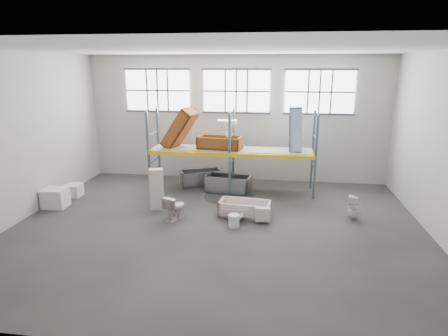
% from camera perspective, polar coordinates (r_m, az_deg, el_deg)
% --- Properties ---
extents(floor, '(12.00, 10.00, 0.10)m').
position_cam_1_polar(floor, '(11.24, -1.09, -9.17)').
color(floor, '#4A4440').
rests_on(floor, ground).
extents(ceiling, '(12.00, 10.00, 0.10)m').
position_cam_1_polar(ceiling, '(10.24, -1.24, 17.80)').
color(ceiling, silver).
rests_on(ceiling, ground).
extents(wall_back, '(12.00, 0.10, 5.00)m').
position_cam_1_polar(wall_back, '(15.38, 1.87, 7.43)').
color(wall_back, '#A5A198').
rests_on(wall_back, ground).
extents(wall_front, '(12.00, 0.10, 5.00)m').
position_cam_1_polar(wall_front, '(5.71, -9.33, -6.53)').
color(wall_front, '#A5A199').
rests_on(wall_front, ground).
extents(wall_left, '(0.10, 10.00, 5.00)m').
position_cam_1_polar(wall_left, '(12.87, -28.89, 3.98)').
color(wall_left, '#A8A49C').
rests_on(wall_left, ground).
extents(window_left, '(2.60, 0.04, 1.60)m').
position_cam_1_polar(window_left, '(15.83, -9.97, 11.44)').
color(window_left, white).
rests_on(window_left, wall_back).
extents(window_mid, '(2.60, 0.04, 1.60)m').
position_cam_1_polar(window_mid, '(15.16, 1.86, 11.49)').
color(window_mid, white).
rests_on(window_mid, wall_back).
extents(window_right, '(2.60, 0.04, 1.60)m').
position_cam_1_polar(window_right, '(15.15, 14.21, 11.04)').
color(window_right, white).
rests_on(window_right, wall_back).
extents(rack_upright_la, '(0.08, 0.08, 3.00)m').
position_cam_1_polar(rack_upright_la, '(14.14, -11.32, 2.32)').
color(rack_upright_la, slate).
rests_on(rack_upright_la, floor).
extents(rack_upright_lb, '(0.08, 0.08, 3.00)m').
position_cam_1_polar(rack_upright_lb, '(15.25, -9.85, 3.33)').
color(rack_upright_lb, slate).
rests_on(rack_upright_lb, floor).
extents(rack_upright_ma, '(0.08, 0.08, 3.00)m').
position_cam_1_polar(rack_upright_ma, '(13.46, 0.84, 1.97)').
color(rack_upright_ma, slate).
rests_on(rack_upright_ma, floor).
extents(rack_upright_mb, '(0.08, 0.08, 3.00)m').
position_cam_1_polar(rack_upright_mb, '(14.62, 1.43, 3.04)').
color(rack_upright_mb, slate).
rests_on(rack_upright_mb, floor).
extents(rack_upright_ra, '(0.08, 0.08, 3.00)m').
position_cam_1_polar(rack_upright_ra, '(13.43, 13.64, 1.50)').
color(rack_upright_ra, slate).
rests_on(rack_upright_ra, floor).
extents(rack_upright_rb, '(0.08, 0.08, 3.00)m').
position_cam_1_polar(rack_upright_rb, '(14.59, 13.22, 2.61)').
color(rack_upright_rb, slate).
rests_on(rack_upright_rb, floor).
extents(rack_beam_front, '(6.00, 0.10, 0.14)m').
position_cam_1_polar(rack_beam_front, '(13.46, 0.84, 1.97)').
color(rack_beam_front, yellow).
rests_on(rack_beam_front, floor).
extents(rack_beam_back, '(6.00, 0.10, 0.14)m').
position_cam_1_polar(rack_beam_back, '(14.62, 1.43, 3.04)').
color(rack_beam_back, yellow).
rests_on(rack_beam_back, floor).
extents(shelf_deck, '(5.90, 1.10, 0.03)m').
position_cam_1_polar(shelf_deck, '(14.02, 1.15, 2.84)').
color(shelf_deck, gray).
rests_on(shelf_deck, floor).
extents(wet_patch, '(1.80, 1.80, 0.00)m').
position_cam_1_polar(wet_patch, '(13.70, 0.71, -4.33)').
color(wet_patch, black).
rests_on(wet_patch, floor).
extents(bathtub_beige, '(1.66, 0.91, 0.47)m').
position_cam_1_polar(bathtub_beige, '(11.98, 3.15, -6.11)').
color(bathtub_beige, beige).
rests_on(bathtub_beige, floor).
extents(cistern_spare, '(0.47, 0.27, 0.42)m').
position_cam_1_polar(cistern_spare, '(11.45, 5.83, -6.96)').
color(cistern_spare, beige).
rests_on(cistern_spare, bathtub_beige).
extents(sink_in_tub, '(0.60, 0.60, 0.16)m').
position_cam_1_polar(sink_in_tub, '(11.51, 1.82, -7.42)').
color(sink_in_tub, beige).
rests_on(sink_in_tub, bathtub_beige).
extents(toilet_beige, '(0.69, 0.86, 0.77)m').
position_cam_1_polar(toilet_beige, '(11.76, -7.41, -5.87)').
color(toilet_beige, beige).
rests_on(toilet_beige, floor).
extents(cistern_tall, '(0.49, 0.37, 1.36)m').
position_cam_1_polar(cistern_tall, '(12.55, -10.12, -3.15)').
color(cistern_tall, beige).
rests_on(cistern_tall, floor).
extents(toilet_white, '(0.43, 0.42, 0.75)m').
position_cam_1_polar(toilet_white, '(12.34, 18.96, -5.62)').
color(toilet_white, white).
rests_on(toilet_white, floor).
extents(steel_tub_left, '(1.74, 1.32, 0.58)m').
position_cam_1_polar(steel_tub_left, '(15.01, -3.50, -1.44)').
color(steel_tub_left, '#A3A6AB').
rests_on(steel_tub_left, floor).
extents(steel_tub_right, '(1.75, 1.01, 0.61)m').
position_cam_1_polar(steel_tub_right, '(14.19, 0.64, -2.35)').
color(steel_tub_right, '#9CA1A4').
rests_on(steel_tub_right, floor).
extents(rust_tub_flat, '(1.70, 0.98, 0.45)m').
position_cam_1_polar(rust_tub_flat, '(14.02, -0.63, 3.85)').
color(rust_tub_flat, brown).
rests_on(rust_tub_flat, shelf_deck).
extents(rust_tub_tilted, '(1.47, 1.06, 1.62)m').
position_cam_1_polar(rust_tub_tilted, '(14.23, -6.69, 5.86)').
color(rust_tub_tilted, '#9A5617').
rests_on(rust_tub_tilted, shelf_deck).
extents(sink_on_shelf, '(0.84, 0.72, 0.64)m').
position_cam_1_polar(sink_on_shelf, '(13.79, 0.49, 4.81)').
color(sink_on_shelf, white).
rests_on(sink_on_shelf, rust_tub_flat).
extents(blue_tub_upright, '(0.52, 0.76, 1.60)m').
position_cam_1_polar(blue_tub_upright, '(13.86, 10.71, 5.87)').
color(blue_tub_upright, '#93B6D9').
rests_on(blue_tub_upright, shelf_deck).
extents(bucket, '(0.34, 0.34, 0.38)m').
position_cam_1_polar(bucket, '(11.18, 1.50, -7.96)').
color(bucket, silver).
rests_on(bucket, floor).
extents(carton_near, '(0.78, 0.67, 0.64)m').
position_cam_1_polar(carton_near, '(13.84, -24.07, -4.13)').
color(carton_near, silver).
rests_on(carton_near, floor).
extents(carton_far, '(0.56, 0.56, 0.44)m').
position_cam_1_polar(carton_far, '(14.72, -21.71, -3.14)').
color(carton_far, silver).
rests_on(carton_far, floor).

